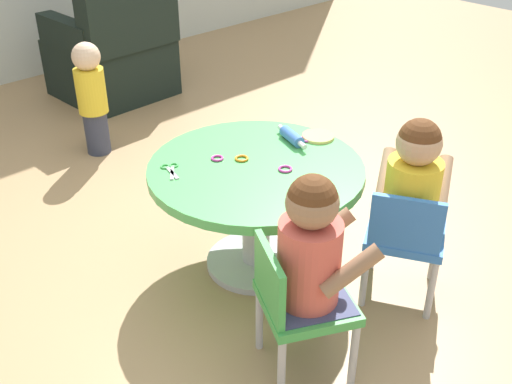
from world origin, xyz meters
TOP-DOWN VIEW (x-y plane):
  - ground_plane at (0.00, 0.00)m, footprint 10.00×10.00m
  - craft_table at (0.00, 0.00)m, footprint 0.89×0.89m
  - child_chair_left at (-0.32, -0.54)m, footprint 0.40×0.40m
  - seated_child_left at (-0.28, -0.56)m, footprint 0.43×0.40m
  - child_chair_right at (0.28, -0.56)m, footprint 0.41×0.41m
  - seated_child_right at (0.31, -0.54)m, footprint 0.43×0.40m
  - armchair_dark at (0.65, 2.15)m, footprint 0.74×0.74m
  - toddler_standing at (0.08, 1.45)m, footprint 0.17×0.17m
  - rolling_pin at (0.27, 0.05)m, footprint 0.09×0.23m
  - craft_scissors at (-0.27, 0.21)m, footprint 0.11×0.14m
  - playdough_blob_0 at (0.38, -0.00)m, footprint 0.14×0.14m
  - cookie_cutter_0 at (0.33, 0.02)m, footprint 0.06×0.06m
  - cookie_cutter_1 at (-0.08, 0.15)m, footprint 0.05×0.05m
  - cookie_cutter_2 at (-0.01, 0.08)m, footprint 0.06×0.06m
  - cookie_cutter_3 at (0.06, -0.11)m, footprint 0.06×0.06m

SIDE VIEW (x-z plane):
  - ground_plane at x=0.00m, z-range 0.00..0.00m
  - child_chair_left at x=-0.32m, z-range 0.04..0.57m
  - child_chair_right at x=0.28m, z-range 0.04..0.57m
  - armchair_dark at x=0.65m, z-range -0.12..0.73m
  - toddler_standing at x=0.08m, z-range 0.02..0.70m
  - craft_table at x=0.00m, z-range 0.13..0.63m
  - craft_scissors at x=-0.27m, z-range 0.50..0.51m
  - cookie_cutter_0 at x=0.33m, z-range 0.50..0.51m
  - cookie_cutter_1 at x=-0.08m, z-range 0.50..0.51m
  - cookie_cutter_2 at x=-0.01m, z-range 0.50..0.51m
  - cookie_cutter_3 at x=0.06m, z-range 0.50..0.51m
  - playdough_blob_0 at x=0.38m, z-range 0.50..0.52m
  - rolling_pin at x=0.27m, z-range 0.50..0.55m
  - seated_child_left at x=-0.28m, z-range 0.28..0.79m
  - seated_child_right at x=0.31m, z-range 0.28..0.79m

